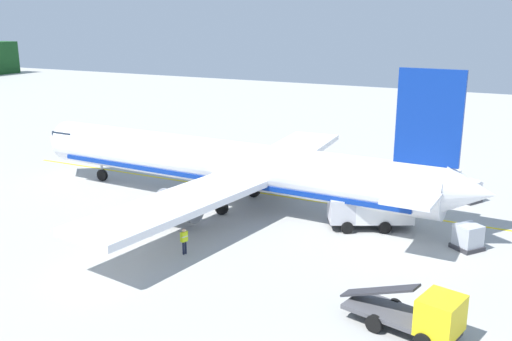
% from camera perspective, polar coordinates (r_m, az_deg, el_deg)
% --- Properties ---
extents(airliner_foreground, '(34.67, 41.70, 11.90)m').
position_cam_1_polar(airliner_foreground, '(47.21, -2.77, 0.60)').
color(airliner_foreground, white).
rests_on(airliner_foreground, ground).
extents(service_truck_fuel, '(4.75, 6.42, 2.89)m').
position_cam_1_polar(service_truck_fuel, '(43.01, 11.48, -3.66)').
color(service_truck_fuel, silver).
rests_on(service_truck_fuel, ground).
extents(service_truck_baggage, '(3.46, 6.39, 2.57)m').
position_cam_1_polar(service_truck_baggage, '(29.79, 16.14, -13.63)').
color(service_truck_baggage, yellow).
rests_on(service_truck_baggage, ground).
extents(cargo_container_near, '(2.36, 2.36, 1.86)m').
position_cam_1_polar(cargo_container_near, '(41.24, 20.36, -6.22)').
color(cargo_container_near, '#333338').
rests_on(cargo_container_near, ground).
extents(cargo_container_mid, '(2.23, 2.23, 1.96)m').
position_cam_1_polar(cargo_container_mid, '(51.59, 20.53, -1.95)').
color(cargo_container_mid, '#333338').
rests_on(cargo_container_mid, ground).
extents(crew_marshaller, '(0.57, 0.41, 1.78)m').
position_cam_1_polar(crew_marshaller, '(49.97, 7.13, -1.46)').
color(crew_marshaller, '#191E33').
rests_on(crew_marshaller, ground).
extents(crew_loader_left, '(0.60, 0.37, 1.79)m').
position_cam_1_polar(crew_loader_left, '(38.13, -7.18, -6.79)').
color(crew_loader_left, '#191E33').
rests_on(crew_loader_left, ground).
extents(crew_loader_right, '(0.61, 0.35, 1.76)m').
position_cam_1_polar(crew_loader_right, '(48.97, 13.50, -2.13)').
color(crew_loader_right, '#191E33').
rests_on(crew_loader_right, ground).
extents(apron_guide_line, '(0.30, 60.00, 0.01)m').
position_cam_1_polar(apron_guide_line, '(49.60, 3.96, -2.77)').
color(apron_guide_line, yellow).
rests_on(apron_guide_line, ground).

